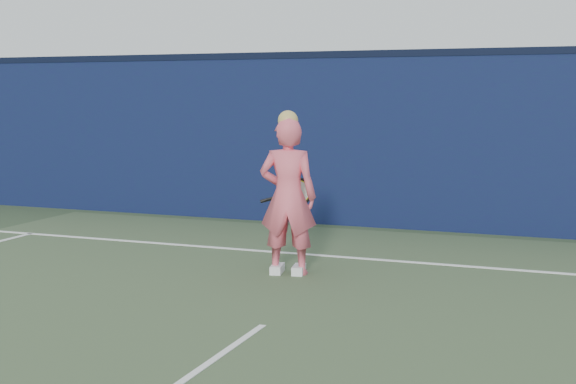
% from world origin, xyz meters
% --- Properties ---
extents(ground, '(80.00, 80.00, 0.00)m').
position_xyz_m(ground, '(0.00, 0.00, 0.00)').
color(ground, '#31452A').
rests_on(ground, ground).
extents(backstop_wall, '(24.00, 0.40, 2.50)m').
position_xyz_m(backstop_wall, '(0.00, 6.50, 1.25)').
color(backstop_wall, '#0D1B39').
rests_on(backstop_wall, ground).
extents(wall_cap, '(24.00, 0.42, 0.10)m').
position_xyz_m(wall_cap, '(0.00, 6.50, 2.55)').
color(wall_cap, black).
rests_on(wall_cap, backstop_wall).
extents(player, '(0.69, 0.52, 1.79)m').
position_xyz_m(player, '(-0.51, 2.95, 0.86)').
color(player, '#EE5C6F').
rests_on(player, ground).
extents(racket, '(0.60, 0.21, 0.33)m').
position_xyz_m(racket, '(-0.59, 3.40, 0.85)').
color(racket, black).
rests_on(racket, ground).
extents(court_lines, '(11.00, 12.04, 0.01)m').
position_xyz_m(court_lines, '(0.00, -0.33, 0.01)').
color(court_lines, white).
rests_on(court_lines, court_surface).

